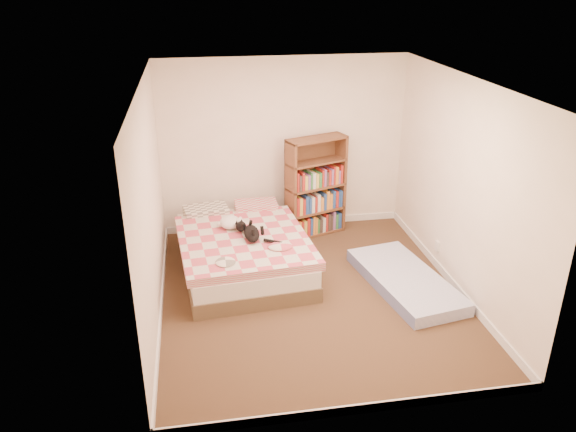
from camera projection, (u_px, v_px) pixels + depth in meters
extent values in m
cube|color=#482C1F|center=(311.00, 294.00, 6.68)|extent=(3.50, 4.00, 0.01)
cube|color=white|center=(315.00, 82.00, 5.68)|extent=(3.50, 4.00, 0.01)
cube|color=beige|center=(284.00, 146.00, 7.99)|extent=(3.50, 0.01, 2.50)
cube|color=beige|center=(365.00, 290.00, 4.37)|extent=(3.50, 0.01, 2.50)
cube|color=beige|center=(150.00, 207.00, 5.91)|extent=(0.01, 4.00, 2.50)
cube|color=beige|center=(461.00, 188.00, 6.45)|extent=(0.01, 4.00, 2.50)
cube|color=white|center=(284.00, 223.00, 8.46)|extent=(3.50, 0.02, 0.10)
cube|color=white|center=(357.00, 409.00, 4.87)|extent=(3.50, 0.02, 0.10)
cube|color=white|center=(162.00, 304.00, 6.40)|extent=(0.02, 4.00, 0.10)
cube|color=white|center=(449.00, 278.00, 6.93)|extent=(0.02, 4.00, 0.10)
cube|color=white|center=(437.00, 246.00, 7.19)|extent=(0.03, 0.09, 0.13)
cube|color=brown|center=(243.00, 262.00, 7.23)|extent=(1.67, 2.25, 0.19)
cube|color=silver|center=(242.00, 248.00, 7.15)|extent=(1.64, 2.20, 0.21)
cube|color=#C44858|center=(242.00, 236.00, 7.09)|extent=(1.71, 1.87, 0.11)
cube|color=slate|center=(211.00, 211.00, 7.74)|extent=(0.62, 0.42, 0.16)
cube|color=#C44858|center=(261.00, 208.00, 7.85)|extent=(0.62, 0.42, 0.16)
cube|color=brown|center=(287.00, 189.00, 7.90)|extent=(0.13, 0.29, 1.44)
cube|color=brown|center=(344.00, 185.00, 8.03)|extent=(0.13, 0.29, 1.44)
cube|color=brown|center=(314.00, 184.00, 8.08)|extent=(0.82, 0.31, 1.44)
cube|color=brown|center=(315.00, 231.00, 8.24)|extent=(0.91, 0.56, 0.03)
cube|color=brown|center=(316.00, 186.00, 7.96)|extent=(0.91, 0.56, 0.03)
cube|color=brown|center=(317.00, 139.00, 7.68)|extent=(0.91, 0.56, 0.03)
cube|color=#6D7BB5|center=(405.00, 280.00, 6.83)|extent=(1.05, 1.81, 0.15)
ellipsoid|color=black|center=(252.00, 233.00, 6.88)|extent=(0.37, 0.46, 0.14)
sphere|color=black|center=(250.00, 225.00, 7.09)|extent=(0.18, 0.18, 0.13)
cone|color=black|center=(246.00, 220.00, 7.09)|extent=(0.06, 0.06, 0.05)
cone|color=black|center=(252.00, 219.00, 7.10)|extent=(0.06, 0.06, 0.05)
cylinder|color=black|center=(263.00, 246.00, 6.66)|extent=(0.15, 0.23, 0.05)
ellipsoid|color=silver|center=(230.00, 222.00, 7.18)|extent=(0.37, 0.38, 0.15)
sphere|color=silver|center=(237.00, 224.00, 7.10)|extent=(0.15, 0.15, 0.12)
sphere|color=silver|center=(241.00, 226.00, 7.08)|extent=(0.07, 0.07, 0.05)
sphere|color=silver|center=(221.00, 222.00, 7.22)|extent=(0.09, 0.09, 0.07)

